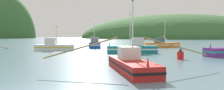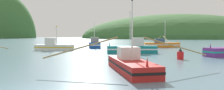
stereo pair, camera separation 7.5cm
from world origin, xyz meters
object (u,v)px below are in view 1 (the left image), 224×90
(fishing_boat_white, at_px, (54,46))
(fishing_boat_red, at_px, (131,64))
(channel_buoy, at_px, (180,55))
(fishing_boat_blue, at_px, (94,44))
(fishing_boat_orange, at_px, (161,44))
(fishing_boat_teal, at_px, (133,48))

(fishing_boat_white, bearing_deg, fishing_boat_red, -58.08)
(fishing_boat_red, distance_m, channel_buoy, 11.63)
(fishing_boat_blue, bearing_deg, fishing_boat_orange, -92.36)
(fishing_boat_white, height_order, fishing_boat_orange, fishing_boat_orange)
(fishing_boat_white, height_order, fishing_boat_teal, fishing_boat_teal)
(fishing_boat_white, height_order, channel_buoy, fishing_boat_white)
(fishing_boat_white, xyz_separation_m, fishing_boat_orange, (24.24, 11.83, -0.05))
(fishing_boat_blue, bearing_deg, fishing_boat_red, -178.03)
(fishing_boat_blue, height_order, channel_buoy, fishing_boat_blue)
(fishing_boat_teal, bearing_deg, fishing_boat_red, 85.28)
(fishing_boat_orange, bearing_deg, fishing_boat_red, -106.99)
(fishing_boat_red, xyz_separation_m, fishing_boat_orange, (9.90, 36.16, 0.14))
(fishing_boat_red, bearing_deg, fishing_boat_blue, 178.71)
(fishing_boat_blue, relative_size, fishing_boat_teal, 0.90)
(channel_buoy, bearing_deg, fishing_boat_red, -126.77)
(fishing_boat_white, height_order, fishing_boat_red, fishing_boat_red)
(fishing_boat_teal, distance_m, fishing_boat_orange, 19.77)
(fishing_boat_blue, height_order, fishing_boat_white, fishing_boat_blue)
(channel_buoy, bearing_deg, fishing_boat_orange, 83.75)
(fishing_boat_orange, bearing_deg, fishing_boat_white, -155.66)
(fishing_boat_orange, relative_size, channel_buoy, 9.75)
(channel_buoy, bearing_deg, fishing_boat_white, 144.82)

